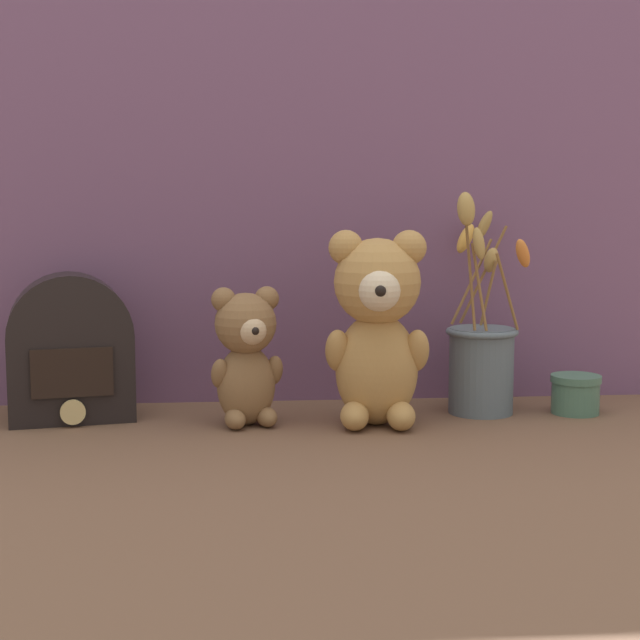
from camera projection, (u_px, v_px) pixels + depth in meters
name	position (u px, v px, depth m)	size (l,w,h in m)	color
ground_plane	(321.00, 423.00, 1.40)	(4.00, 4.00, 0.00)	brown
backdrop_wall	(312.00, 149.00, 1.51)	(1.30, 0.02, 0.79)	#704C70
teddy_bear_large	(377.00, 324.00, 1.37)	(0.15, 0.14, 0.28)	tan
teddy_bear_medium	(246.00, 353.00, 1.38)	(0.11, 0.10, 0.20)	olive
flower_vase	(481.00, 356.00, 1.46)	(0.11, 0.17, 0.33)	slate
vintage_radio	(71.00, 352.00, 1.41)	(0.19, 0.12, 0.21)	black
decorative_tin_tall	(575.00, 394.00, 1.46)	(0.07, 0.07, 0.06)	#47705B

